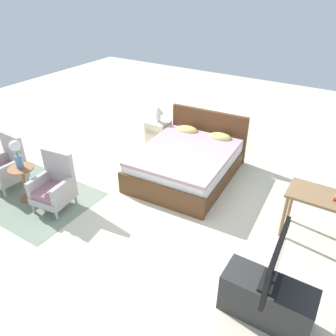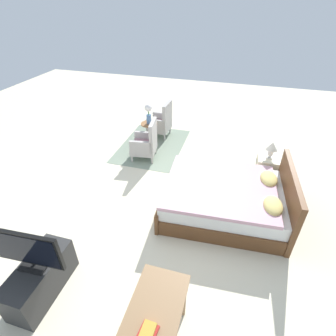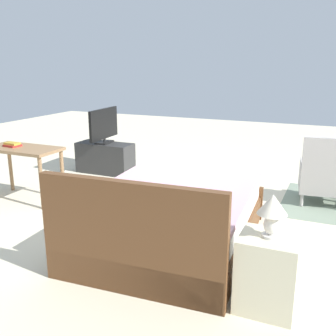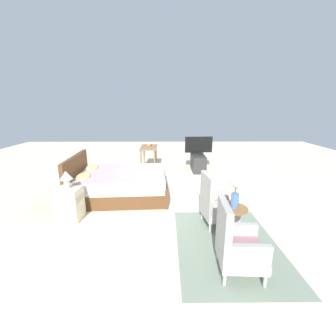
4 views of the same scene
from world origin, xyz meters
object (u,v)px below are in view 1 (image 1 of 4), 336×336
bed (188,161)px  vanity_desk (327,204)px  armchair_by_window_left (8,166)px  side_table (24,180)px  table_lamp (158,112)px  nightstand (158,135)px  tv_flatscreen (275,263)px  tv_stand (266,300)px  flower_vase (16,152)px  armchair_by_window_right (54,186)px

bed → vanity_desk: (2.40, -0.51, 0.32)m
armchair_by_window_left → side_table: bearing=-11.8°
armchair_by_window_left → table_lamp: size_ratio=2.79×
side_table → vanity_desk: vanity_desk is taller
vanity_desk → nightstand: bearing=161.2°
nightstand → vanity_desk: 3.70m
bed → tv_flatscreen: (2.13, -2.10, 0.52)m
bed → nightstand: 1.29m
side_table → armchair_by_window_left: bearing=168.2°
table_lamp → tv_stand: (3.23, -2.78, -0.55)m
tv_flatscreen → flower_vase: bearing=179.4°
tv_flatscreen → table_lamp: bearing=139.3°
armchair_by_window_right → table_lamp: (0.23, 2.62, 0.42)m
side_table → table_lamp: table_lamp is taller
tv_stand → tv_flatscreen: (0.00, 0.00, 0.56)m
armchair_by_window_left → tv_stand: (4.62, -0.17, -0.13)m
tv_stand → tv_flatscreen: bearing=3.3°
armchair_by_window_right → flower_vase: size_ratio=1.93×
armchair_by_window_left → table_lamp: 3.00m
tv_stand → tv_flatscreen: tv_flatscreen is taller
flower_vase → vanity_desk: (4.30, 1.55, -0.27)m
armchair_by_window_right → tv_flatscreen: 3.49m
armchair_by_window_left → vanity_desk: 5.10m
armchair_by_window_right → tv_flatscreen: (3.46, -0.17, 0.43)m
armchair_by_window_left → tv_flatscreen: tv_flatscreen is taller
table_lamp → bed: bearing=-31.7°
armchair_by_window_left → armchair_by_window_right: 1.17m
armchair_by_window_right → tv_stand: armchair_by_window_right is taller
tv_stand → vanity_desk: vanity_desk is taller
tv_flatscreen → vanity_desk: (0.26, 1.59, -0.19)m
tv_stand → bed: bearing=135.4°
bed → armchair_by_window_right: bed is taller
armchair_by_window_right → side_table: armchair_by_window_right is taller
side_table → flower_vase: (0.00, 0.00, 0.52)m
bed → table_lamp: size_ratio=6.48×
armchair_by_window_left → nightstand: armchair_by_window_left is taller
bed → nightstand: size_ratio=3.61×
flower_vase → bed: bearing=47.2°
nightstand → bed: bearing=-31.7°
nightstand → vanity_desk: (3.49, -1.19, 0.32)m
flower_vase → table_lamp: 2.86m
table_lamp → tv_flatscreen: 4.26m
side_table → nightstand: size_ratio=1.02×
flower_vase → vanity_desk: flower_vase is taller
bed → vanity_desk: bed is taller
armchair_by_window_right → nightstand: (0.23, 2.61, -0.09)m
nightstand → tv_stand: bearing=-40.8°
side_table → tv_stand: side_table is taller
flower_vase → vanity_desk: size_ratio=0.46×
bed → armchair_by_window_left: (-2.49, -1.94, 0.08)m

